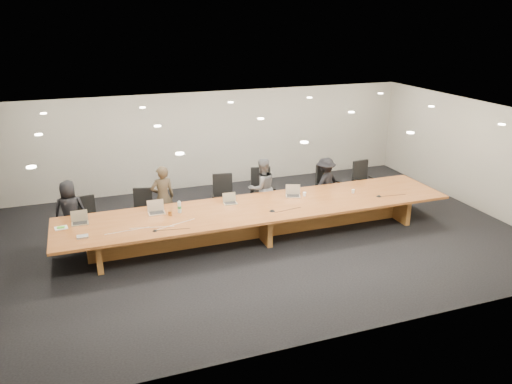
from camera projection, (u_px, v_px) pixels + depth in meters
ground at (260, 237)px, 11.59m from camera, size 12.00×12.00×0.00m
back_wall at (214, 139)px, 14.66m from camera, size 12.00×0.02×2.80m
conference_table at (260, 216)px, 11.41m from camera, size 9.00×1.80×0.75m
chair_far_left at (88, 218)px, 11.33m from camera, size 0.58×0.58×1.00m
chair_left at (143, 211)px, 11.68m from camera, size 0.66×0.66×1.04m
chair_mid_left at (224, 198)px, 12.34m from camera, size 0.69×0.69×1.17m
chair_mid_right at (262, 191)px, 12.73m from camera, size 0.70×0.70×1.21m
chair_right at (329, 186)px, 13.17m from camera, size 0.77×0.77×1.18m
chair_far_right at (365, 182)px, 13.53m from camera, size 0.65×0.65×1.15m
person_a at (70, 211)px, 11.17m from camera, size 0.74×0.52×1.43m
person_b at (163, 197)px, 11.82m from camera, size 0.60×0.42×1.55m
person_c at (262, 188)px, 12.50m from camera, size 0.82×0.68×1.53m
person_d at (325, 183)px, 13.06m from camera, size 1.02×0.80×1.38m
laptop_a at (79, 218)px, 10.36m from camera, size 0.34×0.24×0.27m
laptop_b at (156, 207)px, 10.89m from camera, size 0.36×0.26×0.28m
laptop_c at (230, 199)px, 11.47m from camera, size 0.32×0.24×0.24m
laptop_d at (293, 191)px, 11.91m from camera, size 0.41×0.36×0.27m
water_bottle at (179, 207)px, 10.95m from camera, size 0.10×0.10×0.25m
amber_mug at (170, 213)px, 10.82m from camera, size 0.10×0.10×0.10m
paper_cup_near at (304, 194)px, 11.96m from camera, size 0.09×0.09×0.10m
paper_cup_far at (353, 191)px, 12.16m from camera, size 0.09×0.09×0.09m
notepad at (61, 228)px, 10.19m from camera, size 0.27×0.23×0.02m
lime_gadget at (61, 227)px, 10.17m from camera, size 0.15×0.10×0.02m
av_box at (83, 237)px, 9.77m from camera, size 0.22×0.17×0.03m
mic_left at (155, 230)px, 10.05m from camera, size 0.13×0.13×0.03m
mic_center at (272, 211)px, 11.06m from camera, size 0.14×0.14×0.03m
mic_right at (379, 196)px, 11.94m from camera, size 0.15×0.15×0.03m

